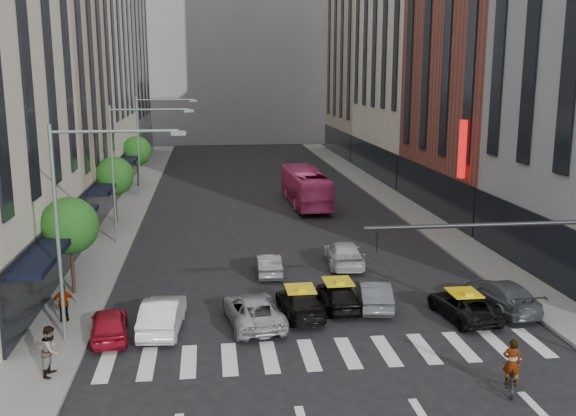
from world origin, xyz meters
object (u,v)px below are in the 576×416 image
object	(u,v)px
taxi_left	(300,302)
bus	(305,187)
streetlamp_mid	(127,156)
streetlamp_far	(149,133)
car_white_front	(163,314)
motorcycle	(510,380)
pedestrian_far	(64,303)
pedestrian_near	(51,350)
car_red	(109,324)
taxi_center	(338,295)
streetlamp_near	(80,205)

from	to	relation	value
taxi_left	bus	size ratio (longest dim) A/B	0.39
streetlamp_mid	streetlamp_far	xyz separation A→B (m)	(0.00, 16.00, 0.00)
car_white_front	motorcycle	xyz separation A→B (m)	(12.62, -7.21, -0.30)
pedestrian_far	pedestrian_near	bearing A→B (deg)	88.90
motorcycle	pedestrian_near	distance (m)	16.70
streetlamp_mid	streetlamp_far	distance (m)	16.00
car_white_front	streetlamp_far	bearing A→B (deg)	-79.76
car_red	bus	world-z (taller)	bus
streetlamp_far	taxi_center	world-z (taller)	streetlamp_far
car_white_front	bus	distance (m)	28.49
motorcycle	taxi_center	bearing A→B (deg)	-41.77
streetlamp_mid	car_white_front	world-z (taller)	streetlamp_mid
streetlamp_far	taxi_left	size ratio (longest dim) A/B	2.05
taxi_left	taxi_center	xyz separation A→B (m)	(1.93, 0.67, 0.03)
car_red	pedestrian_near	bearing A→B (deg)	58.76
car_white_front	taxi_left	xyz separation A→B (m)	(6.26, 1.05, -0.11)
pedestrian_near	streetlamp_near	bearing A→B (deg)	-5.56
taxi_left	pedestrian_far	world-z (taller)	pedestrian_far
taxi_center	pedestrian_far	xyz separation A→B (m)	(-12.64, -0.45, 0.35)
taxi_left	taxi_center	distance (m)	2.04
streetlamp_mid	pedestrian_far	xyz separation A→B (m)	(-1.40, -13.94, -4.89)
car_white_front	pedestrian_near	world-z (taller)	pedestrian_near
streetlamp_mid	pedestrian_near	xyz separation A→B (m)	(-0.73, -19.31, -4.80)
streetlamp_far	car_white_front	xyz separation A→B (m)	(3.04, -31.20, -5.16)
bus	motorcycle	world-z (taller)	bus
car_red	taxi_center	bearing A→B (deg)	-174.70
bus	streetlamp_near	bearing A→B (deg)	62.43
motorcycle	pedestrian_far	world-z (taller)	pedestrian_far
car_white_front	taxi_left	world-z (taller)	car_white_front
taxi_center	pedestrian_near	size ratio (longest dim) A/B	2.04
streetlamp_mid	car_red	bearing A→B (deg)	-86.94
streetlamp_mid	bus	bearing A→B (deg)	40.12
taxi_center	pedestrian_near	bearing A→B (deg)	23.86
streetlamp_far	taxi_left	xyz separation A→B (m)	(9.31, -30.15, -5.27)
streetlamp_near	pedestrian_near	xyz separation A→B (m)	(-0.73, -3.31, -4.80)
streetlamp_near	pedestrian_near	distance (m)	5.88
streetlamp_mid	taxi_center	xyz separation A→B (m)	(11.24, -13.48, -5.24)
streetlamp_mid	car_white_front	distance (m)	16.34
car_red	bus	xyz separation A→B (m)	(12.58, 27.10, 0.92)
taxi_left	pedestrian_near	world-z (taller)	pedestrian_near
taxi_left	bus	bearing A→B (deg)	-102.85
car_red	pedestrian_far	world-z (taller)	pedestrian_far
pedestrian_near	pedestrian_far	world-z (taller)	pedestrian_near
streetlamp_far	car_white_front	size ratio (longest dim) A/B	1.98
pedestrian_far	streetlamp_far	bearing A→B (deg)	-100.88
taxi_center	streetlamp_mid	bearing A→B (deg)	-52.30
streetlamp_near	streetlamp_mid	distance (m)	16.00
streetlamp_far	motorcycle	world-z (taller)	streetlamp_far
taxi_left	taxi_center	size ratio (longest dim) A/B	1.13
streetlamp_far	car_red	size ratio (longest dim) A/B	2.37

